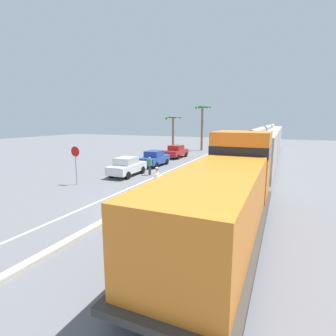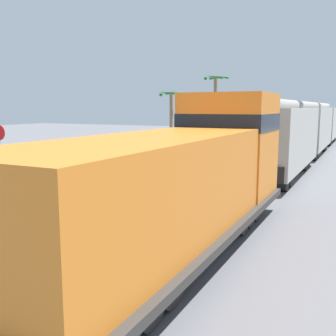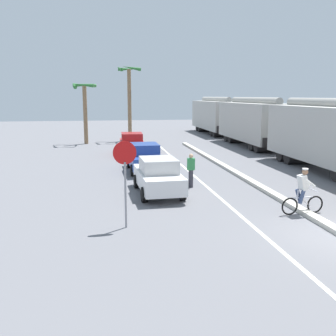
% 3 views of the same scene
% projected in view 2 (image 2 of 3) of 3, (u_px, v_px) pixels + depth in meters
% --- Properties ---
extents(ground_plane, '(120.00, 120.00, 0.00)m').
position_uv_depth(ground_plane, '(80.00, 205.00, 15.11)').
color(ground_plane, slate).
extents(median_curb, '(0.36, 36.00, 0.16)m').
position_uv_depth(median_curb, '(154.00, 178.00, 20.40)').
color(median_curb, beige).
rests_on(median_curb, ground).
extents(lane_stripe, '(0.14, 36.00, 0.01)m').
position_uv_depth(lane_stripe, '(116.00, 176.00, 21.48)').
color(lane_stripe, silver).
rests_on(lane_stripe, ground).
extents(locomotive, '(3.10, 11.61, 4.20)m').
position_uv_depth(locomotive, '(187.00, 181.00, 10.46)').
color(locomotive, orange).
rests_on(locomotive, ground).
extents(hopper_car_lead, '(2.90, 10.60, 4.18)m').
position_uv_depth(hopper_car_lead, '(278.00, 138.00, 21.16)').
color(hopper_car_lead, '#B0AEA6').
rests_on(hopper_car_lead, ground).
extents(hopper_car_middle, '(2.90, 10.60, 4.18)m').
position_uv_depth(hopper_car_middle, '(307.00, 128.00, 31.41)').
color(hopper_car_middle, '#B1AEA6').
rests_on(hopper_car_middle, ground).
extents(hopper_car_trailing, '(2.90, 10.60, 4.18)m').
position_uv_depth(hopper_car_trailing, '(322.00, 123.00, 41.66)').
color(hopper_car_trailing, '#B7B4AD').
rests_on(hopper_car_trailing, ground).
extents(parked_car_white, '(1.94, 4.25, 1.62)m').
position_uv_depth(parked_car_white, '(83.00, 158.00, 22.77)').
color(parked_car_white, silver).
rests_on(parked_car_white, ground).
extents(parked_car_blue, '(1.88, 4.22, 1.62)m').
position_uv_depth(parked_car_blue, '(132.00, 149.00, 27.54)').
color(parked_car_blue, '#28479E').
rests_on(parked_car_blue, ground).
extents(parked_car_red, '(1.94, 4.25, 1.62)m').
position_uv_depth(parked_car_red, '(171.00, 142.00, 33.50)').
color(parked_car_red, red).
rests_on(parked_car_red, ground).
extents(cyclist, '(1.71, 0.49, 1.71)m').
position_uv_depth(cyclist, '(113.00, 175.00, 17.20)').
color(cyclist, black).
rests_on(cyclist, ground).
extents(stop_sign, '(0.76, 0.08, 2.88)m').
position_uv_depth(stop_sign, '(0.00, 142.00, 19.53)').
color(stop_sign, gray).
rests_on(stop_sign, ground).
extents(palm_tree_near, '(2.28, 2.34, 5.60)m').
position_uv_depth(palm_tree_near, '(171.00, 105.00, 41.15)').
color(palm_tree_near, '#846647').
rests_on(palm_tree_near, ground).
extents(palm_tree_far, '(2.36, 2.34, 7.17)m').
position_uv_depth(palm_tree_far, '(215.00, 96.00, 40.96)').
color(palm_tree_far, '#846647').
rests_on(palm_tree_far, ground).
extents(pedestrian_by_cars, '(0.34, 0.22, 1.62)m').
position_uv_depth(pedestrian_by_cars, '(117.00, 157.00, 22.87)').
color(pedestrian_by_cars, '#33333D').
rests_on(pedestrian_by_cars, ground).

